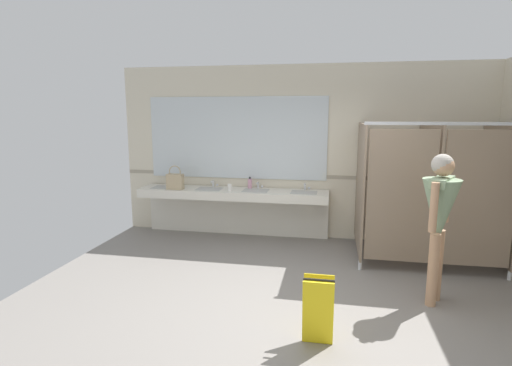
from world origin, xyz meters
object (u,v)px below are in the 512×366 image
Objects in this scene: paper_cup at (230,187)px; wet_floor_sign at (318,310)px; person_standing at (440,210)px; soap_dispenser at (250,183)px; handbag at (175,181)px.

wet_floor_sign is (1.56, -2.84, -0.57)m from paper_cup.
person_standing reaches higher than wet_floor_sign.
soap_dispenser is at bearing 44.21° from paper_cup.
handbag is at bearing 155.06° from person_standing.
handbag is at bearing -165.35° from soap_dispenser.
soap_dispenser is at bearing 140.81° from person_standing.
handbag is 3.66× the size of paper_cup.
paper_cup is at bearing -135.79° from soap_dispenser.
person_standing is 15.30× the size of paper_cup.
paper_cup is (-2.80, 1.78, -0.17)m from person_standing.
soap_dispenser is 0.31× the size of wet_floor_sign.
person_standing is 4.12m from handbag.
person_standing is 4.18× the size of handbag.
soap_dispenser reaches higher than paper_cup.
person_standing is 8.56× the size of soap_dispenser.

